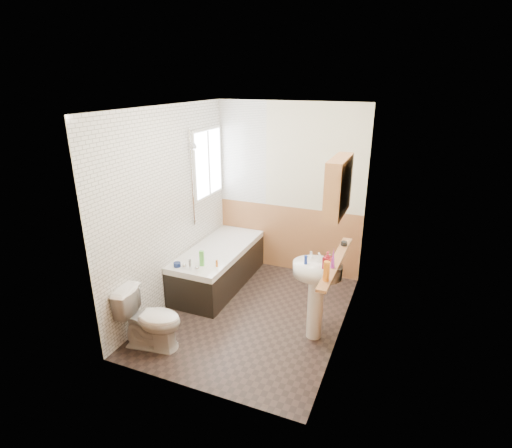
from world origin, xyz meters
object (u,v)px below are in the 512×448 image
Objects in this scene: bathtub at (219,265)px; sink at (316,285)px; toilet at (151,319)px; pine_shelf at (336,262)px; medicine_cabinet at (338,187)px.

sink is at bearing -23.75° from bathtub.
sink reaches higher than bathtub.
bathtub is at bearing 153.02° from sink.
toilet is 0.52× the size of pine_shelf.
bathtub is 2.43× the size of toilet.
bathtub is 1.26× the size of pine_shelf.
pine_shelf reaches higher than toilet.
toilet is at bearing -155.34° from sink.
sink is (1.57, -0.69, 0.36)m from bathtub.
sink is 1.17m from medicine_cabinet.
medicine_cabinet is (1.77, 0.77, 1.47)m from toilet.
pine_shelf is (1.77, -0.73, 0.70)m from bathtub.
toilet is 2.08m from pine_shelf.
bathtub is 1.54m from toilet.
bathtub is 2.43m from medicine_cabinet.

